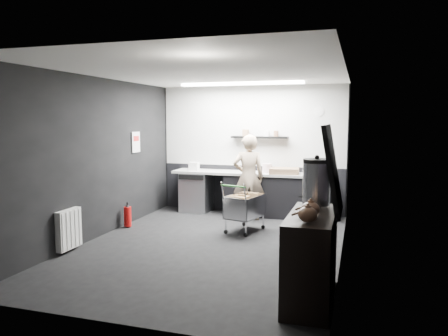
% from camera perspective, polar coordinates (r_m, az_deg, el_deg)
% --- Properties ---
extents(floor, '(5.50, 5.50, 0.00)m').
position_cam_1_polar(floor, '(7.01, -1.85, -10.18)').
color(floor, black).
rests_on(floor, ground).
extents(ceiling, '(5.50, 5.50, 0.00)m').
position_cam_1_polar(ceiling, '(6.75, -1.94, 12.35)').
color(ceiling, white).
rests_on(ceiling, wall_back).
extents(wall_back, '(5.50, 0.00, 5.50)m').
position_cam_1_polar(wall_back, '(9.38, 3.62, 2.44)').
color(wall_back, black).
rests_on(wall_back, floor).
extents(wall_front, '(5.50, 0.00, 5.50)m').
position_cam_1_polar(wall_front, '(4.27, -14.10, -2.59)').
color(wall_front, black).
rests_on(wall_front, floor).
extents(wall_left, '(0.00, 5.50, 5.50)m').
position_cam_1_polar(wall_left, '(7.64, -16.22, 1.27)').
color(wall_left, black).
rests_on(wall_left, floor).
extents(wall_right, '(0.00, 5.50, 5.50)m').
position_cam_1_polar(wall_right, '(6.38, 15.33, 0.32)').
color(wall_right, black).
rests_on(wall_right, floor).
extents(kitchen_wall_panel, '(3.95, 0.02, 1.70)m').
position_cam_1_polar(kitchen_wall_panel, '(9.34, 3.61, 5.49)').
color(kitchen_wall_panel, silver).
rests_on(kitchen_wall_panel, wall_back).
extents(dado_panel, '(3.95, 0.02, 1.00)m').
position_cam_1_polar(dado_panel, '(9.46, 3.56, -2.72)').
color(dado_panel, black).
rests_on(dado_panel, wall_back).
extents(floating_shelf, '(1.20, 0.22, 0.04)m').
position_cam_1_polar(floating_shelf, '(9.19, 4.66, 4.03)').
color(floating_shelf, black).
rests_on(floating_shelf, wall_back).
extents(wall_clock, '(0.20, 0.03, 0.20)m').
position_cam_1_polar(wall_clock, '(9.10, 12.28, 7.22)').
color(wall_clock, white).
rests_on(wall_clock, wall_back).
extents(poster, '(0.02, 0.30, 0.40)m').
position_cam_1_polar(poster, '(8.72, -11.45, 3.33)').
color(poster, white).
rests_on(poster, wall_left).
extents(poster_red_band, '(0.02, 0.22, 0.10)m').
position_cam_1_polar(poster_red_band, '(8.72, -11.43, 3.79)').
color(poster_red_band, red).
rests_on(poster_red_band, poster).
extents(radiator, '(0.10, 0.50, 0.60)m').
position_cam_1_polar(radiator, '(7.04, -19.62, -7.54)').
color(radiator, white).
rests_on(radiator, wall_left).
extents(ceiling_strip, '(2.40, 0.20, 0.04)m').
position_cam_1_polar(ceiling_strip, '(8.51, 2.23, 10.93)').
color(ceiling_strip, white).
rests_on(ceiling_strip, ceiling).
extents(prep_counter, '(3.20, 0.61, 0.90)m').
position_cam_1_polar(prep_counter, '(9.14, 3.92, -3.32)').
color(prep_counter, black).
rests_on(prep_counter, floor).
extents(person, '(0.72, 0.59, 1.70)m').
position_cam_1_polar(person, '(8.65, 3.22, -1.24)').
color(person, beige).
rests_on(person, floor).
extents(shopping_cart, '(0.66, 0.93, 0.89)m').
position_cam_1_polar(shopping_cart, '(7.81, 2.73, -5.25)').
color(shopping_cart, silver).
rests_on(shopping_cart, floor).
extents(sideboard, '(0.56, 1.30, 1.95)m').
position_cam_1_polar(sideboard, '(4.99, 11.50, -9.87)').
color(sideboard, black).
rests_on(sideboard, floor).
extents(fire_extinguisher, '(0.14, 0.14, 0.45)m').
position_cam_1_polar(fire_extinguisher, '(8.31, -12.48, -6.11)').
color(fire_extinguisher, red).
rests_on(fire_extinguisher, floor).
extents(cardboard_box, '(0.61, 0.48, 0.11)m').
position_cam_1_polar(cardboard_box, '(8.89, 7.89, -0.38)').
color(cardboard_box, '#876648').
rests_on(cardboard_box, prep_counter).
extents(pink_tub, '(0.19, 0.19, 0.19)m').
position_cam_1_polar(pink_tub, '(9.00, 5.64, -0.02)').
color(pink_tub, beige).
rests_on(pink_tub, prep_counter).
extents(white_container, '(0.20, 0.15, 0.18)m').
position_cam_1_polar(white_container, '(9.40, -3.93, 0.23)').
color(white_container, white).
rests_on(white_container, prep_counter).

